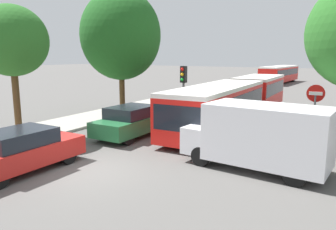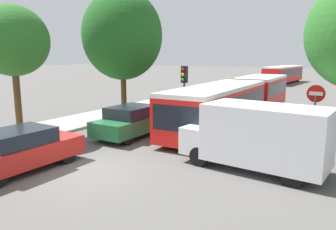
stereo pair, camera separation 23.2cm
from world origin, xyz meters
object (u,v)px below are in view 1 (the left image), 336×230
at_px(traffic_light, 183,83).
at_px(queued_car_graphite, 256,85).
at_px(queued_car_silver, 219,96).
at_px(white_van, 260,135).
at_px(tree_left_mid, 121,35).
at_px(queued_car_white, 185,106).
at_px(city_bus_rear, 280,73).
at_px(queued_car_navy, 243,89).
at_px(no_entry_sign, 315,108).
at_px(queued_car_green, 132,121).
at_px(articulated_bus, 238,98).
at_px(tree_left_near, 10,43).
at_px(queued_car_red, 21,150).

bearing_deg(traffic_light, queued_car_graphite, -168.79).
xyz_separation_m(queued_car_silver, white_van, (6.69, -13.53, 0.51)).
relative_size(white_van, tree_left_mid, 0.64).
bearing_deg(queued_car_white, city_bus_rear, 1.56).
height_order(queued_car_navy, no_entry_sign, no_entry_sign).
xyz_separation_m(queued_car_green, traffic_light, (1.23, 3.09, 1.73)).
relative_size(articulated_bus, no_entry_sign, 5.83).
xyz_separation_m(queued_car_graphite, tree_left_mid, (-3.55, -19.93, 4.54)).
xyz_separation_m(no_entry_sign, tree_left_near, (-12.51, -4.63, 2.65)).
relative_size(articulated_bus, queued_car_graphite, 4.14).
relative_size(city_bus_rear, queued_car_red, 2.66).
distance_m(queued_car_navy, traffic_light, 15.05).
bearing_deg(tree_left_mid, city_bus_rear, 83.37).
xyz_separation_m(queued_car_silver, queued_car_graphite, (-0.30, 12.28, -0.04)).
height_order(queued_car_white, queued_car_navy, queued_car_white).
bearing_deg(tree_left_near, tree_left_mid, 85.41).
height_order(queued_car_red, traffic_light, traffic_light).
distance_m(city_bus_rear, tree_left_near, 39.51).
relative_size(queued_car_navy, tree_left_near, 0.68).
bearing_deg(tree_left_mid, queued_car_navy, 74.23).
xyz_separation_m(articulated_bus, queued_car_silver, (-3.24, 5.35, -0.68)).
bearing_deg(queued_car_white, tree_left_mid, 111.29).
xyz_separation_m(queued_car_white, traffic_light, (1.19, -2.57, 1.75)).
height_order(city_bus_rear, queued_car_white, city_bus_rear).
bearing_deg(white_van, traffic_light, -35.83).
distance_m(queued_car_green, white_van, 6.90).
height_order(queued_car_graphite, traffic_light, traffic_light).
distance_m(city_bus_rear, no_entry_sign, 35.50).
relative_size(articulated_bus, queued_car_red, 3.83).
distance_m(no_entry_sign, tree_left_near, 13.60).
xyz_separation_m(queued_car_green, white_van, (6.68, -1.66, 0.47)).
height_order(articulated_bus, white_van, articulated_bus).
relative_size(queued_car_navy, traffic_light, 1.24).
bearing_deg(articulated_bus, tree_left_near, -39.24).
distance_m(queued_car_green, queued_car_white, 5.66).
xyz_separation_m(city_bus_rear, queued_car_silver, (0.16, -24.11, -0.67)).
height_order(queued_car_red, queued_car_green, queued_car_green).
distance_m(queued_car_silver, tree_left_mid, 9.67).
xyz_separation_m(queued_car_white, white_van, (6.64, -7.32, 0.49)).
xyz_separation_m(articulated_bus, queued_car_red, (-3.64, -12.47, -0.65)).
distance_m(queued_car_graphite, no_entry_sign, 24.22).
height_order(queued_car_silver, tree_left_mid, tree_left_mid).
xyz_separation_m(queued_car_green, queued_car_navy, (0.02, 17.99, -0.03)).
distance_m(articulated_bus, tree_left_mid, 8.38).
xyz_separation_m(queued_car_red, white_van, (7.08, 4.29, 0.49)).
bearing_deg(no_entry_sign, traffic_light, -103.46).
xyz_separation_m(queued_car_silver, queued_car_navy, (0.03, 6.11, 0.01)).
height_order(queued_car_white, tree_left_near, tree_left_near).
relative_size(queued_car_graphite, tree_left_near, 0.63).
height_order(queued_car_green, no_entry_sign, no_entry_sign).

